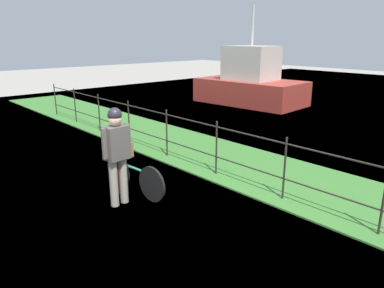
{
  "coord_description": "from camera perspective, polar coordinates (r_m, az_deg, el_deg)",
  "views": [
    {
      "loc": [
        4.12,
        -2.8,
        2.76
      ],
      "look_at": [
        -0.58,
        1.45,
        0.9
      ],
      "focal_mm": 34.04,
      "sensor_mm": 36.0,
      "label": 1
    }
  ],
  "objects": [
    {
      "name": "ground_plane",
      "position": [
        5.7,
        -7.08,
        -12.78
      ],
      "size": [
        60.0,
        60.0,
        0.0
      ],
      "primitive_type": "plane",
      "color": "gray"
    },
    {
      "name": "grass_strip",
      "position": [
        7.77,
        12.53,
        -4.73
      ],
      "size": [
        27.0,
        2.4,
        0.03
      ],
      "primitive_type": "cube",
      "color": "#38702D",
      "rests_on": "ground"
    },
    {
      "name": "iron_fence",
      "position": [
        6.91,
        8.73,
        -1.51
      ],
      "size": [
        18.04,
        0.04,
        1.15
      ],
      "color": "#28231E",
      "rests_on": "ground"
    },
    {
      "name": "bicycle_main",
      "position": [
        6.73,
        -9.12,
        -4.96
      ],
      "size": [
        1.6,
        0.22,
        0.64
      ],
      "color": "black",
      "rests_on": "ground"
    },
    {
      "name": "wooden_crate",
      "position": [
        6.85,
        -11.07,
        -0.79
      ],
      "size": [
        0.4,
        0.33,
        0.28
      ],
      "primitive_type": "cube",
      "rotation": [
        0.0,
        0.0,
        0.09
      ],
      "color": "brown",
      "rests_on": "bicycle_main"
    },
    {
      "name": "terrier_dog",
      "position": [
        6.77,
        -11.05,
        0.93
      ],
      "size": [
        0.32,
        0.16,
        0.18
      ],
      "color": "#4C3D2D",
      "rests_on": "wooden_crate"
    },
    {
      "name": "cyclist_person",
      "position": [
        6.13,
        -11.72,
        -0.65
      ],
      "size": [
        0.29,
        0.54,
        1.68
      ],
      "color": "gray",
      "rests_on": "ground"
    },
    {
      "name": "backpack_on_paving",
      "position": [
        6.89,
        -11.42,
        -5.8
      ],
      "size": [
        0.22,
        0.3,
        0.4
      ],
      "primitive_type": "cube",
      "rotation": [
        0.0,
        0.0,
        1.71
      ],
      "color": "maroon",
      "rests_on": "ground"
    },
    {
      "name": "mooring_bollard",
      "position": [
        9.21,
        -10.08,
        -0.15
      ],
      "size": [
        0.2,
        0.2,
        0.36
      ],
      "primitive_type": "cylinder",
      "color": "#38383D",
      "rests_on": "ground"
    },
    {
      "name": "moored_boat_mid",
      "position": [
        15.97,
        9.11,
        9.38
      ],
      "size": [
        4.67,
        2.69,
        4.02
      ],
      "color": "#9E3328",
      "rests_on": "ground"
    }
  ]
}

